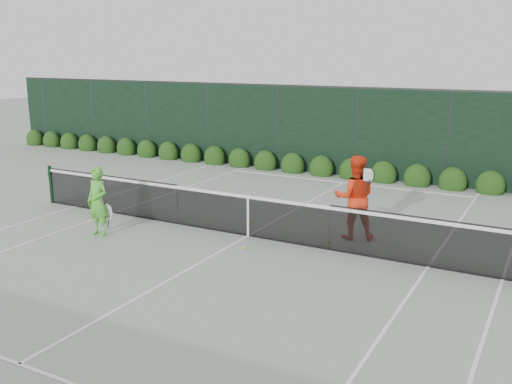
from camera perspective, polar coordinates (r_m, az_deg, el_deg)
The scene contains 8 objects.
ground at distance 13.29m, azimuth -0.79°, elevation -4.44°, with size 80.00×80.00×0.00m, color gray.
tennis_net at distance 13.14m, azimuth -0.89°, elevation -2.22°, with size 12.90×0.10×1.07m.
player_woman at distance 13.65m, azimuth -15.55°, elevation -0.92°, with size 0.67×0.45×1.62m.
player_man at distance 13.08m, azimuth 9.86°, elevation -0.53°, with size 1.16×1.06×1.93m.
court_lines at distance 13.29m, azimuth -0.79°, elevation -4.42°, with size 11.03×23.83×0.01m.
windscreen_fence at distance 10.68m, azimuth -7.96°, elevation -0.65°, with size 32.00×21.07×3.06m.
hedge_row at distance 19.57m, azimuth 9.53°, elevation 2.01°, with size 31.66×0.65×0.94m.
tennis_balls at distance 13.01m, azimuth 3.21°, elevation -4.71°, with size 2.47×1.89×0.07m.
Camera 1 is at (6.20, -11.00, 4.14)m, focal length 40.00 mm.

